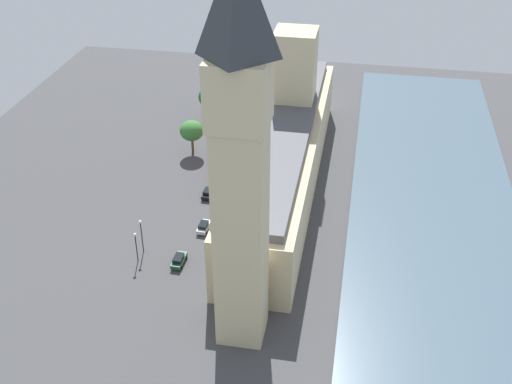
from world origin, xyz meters
name	(u,v)px	position (x,y,z in m)	size (l,w,h in m)	color
ground_plane	(274,184)	(0.00, 0.00, 0.00)	(146.32, 146.32, 0.00)	#424244
river_thames	(433,199)	(-32.61, 0.00, 0.12)	(32.64, 131.69, 0.25)	#475B6B
parliament_building	(285,148)	(-1.99, -1.87, 7.74)	(13.77, 76.32, 28.63)	#CCBA8E
clock_tower	(240,160)	(-2.05, 43.28, 30.00)	(7.71, 7.71, 57.97)	#CCBA8E
car_white_opposite_hall	(244,138)	(9.95, -17.61, 0.89)	(1.91, 4.65, 1.74)	silver
double_decker_bus_near_tower	(225,162)	(11.11, -2.77, 2.63)	(2.79, 10.54, 4.75)	red
car_black_by_river_gate	(208,193)	(12.32, 7.26, 0.89)	(2.09, 4.20, 1.74)	black
car_silver_under_trees	(204,227)	(10.28, 18.82, 0.88)	(1.98, 4.23, 1.74)	#B7B7BC
car_dark_green_trailing	(179,260)	(12.07, 29.30, 0.89)	(1.93, 4.52, 1.74)	#19472D
pedestrian_leading	(248,167)	(6.36, -4.98, 0.70)	(0.56, 0.64, 1.56)	maroon
pedestrian_kerbside	(255,148)	(6.46, -13.31, 0.75)	(0.69, 0.62, 1.68)	black
plane_tree_corner	(192,131)	(20.21, -9.99, 5.66)	(5.34, 5.34, 7.96)	brown
plane_tree_far_end	(212,97)	(19.77, -27.77, 6.16)	(6.85, 6.85, 9.09)	brown
street_lamp_midblock	(136,242)	(19.42, 29.74, 4.19)	(0.56, 0.56, 5.95)	black
street_lamp_slot_10	(141,230)	(19.35, 27.00, 4.67)	(0.56, 0.56, 6.74)	black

